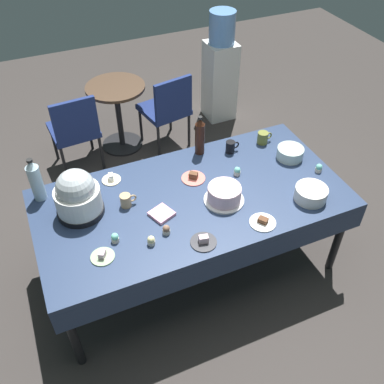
{
  "coord_description": "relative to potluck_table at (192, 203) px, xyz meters",
  "views": [
    {
      "loc": [
        -0.89,
        -2.06,
        2.85
      ],
      "look_at": [
        0.0,
        0.0,
        0.8
      ],
      "focal_mm": 40.55,
      "sensor_mm": 36.0,
      "label": 1
    }
  ],
  "objects": [
    {
      "name": "dessert_plate_coral",
      "position": [
        0.09,
        0.18,
        0.08
      ],
      "size": [
        0.18,
        0.18,
        0.06
      ],
      "color": "#E07266",
      "rests_on": "potluck_table"
    },
    {
      "name": "soda_bottle_cola",
      "position": [
        0.26,
        0.46,
        0.22
      ],
      "size": [
        0.08,
        0.08,
        0.33
      ],
      "color": "#33190F",
      "rests_on": "potluck_table"
    },
    {
      "name": "cupcake_lemon",
      "position": [
        -0.61,
        -0.19,
        0.09
      ],
      "size": [
        0.05,
        0.05,
        0.07
      ],
      "color": "beige",
      "rests_on": "potluck_table"
    },
    {
      "name": "maroon_chair_right",
      "position": [
        0.41,
        1.61,
        -0.2
      ],
      "size": [
        0.52,
        0.52,
        0.85
      ],
      "color": "navy",
      "rests_on": "ground"
    },
    {
      "name": "dessert_plate_cream",
      "position": [
        -0.48,
        0.41,
        0.08
      ],
      "size": [
        0.14,
        0.14,
        0.06
      ],
      "color": "beige",
      "rests_on": "potluck_table"
    },
    {
      "name": "dessert_plate_sage",
      "position": [
        -0.72,
        -0.28,
        0.07
      ],
      "size": [
        0.15,
        0.15,
        0.05
      ],
      "color": "#8CA87F",
      "rests_on": "potluck_table"
    },
    {
      "name": "dessert_plate_white",
      "position": [
        0.33,
        -0.42,
        0.07
      ],
      "size": [
        0.18,
        0.18,
        0.04
      ],
      "color": "white",
      "rests_on": "potluck_table"
    },
    {
      "name": "cupcake_rose",
      "position": [
        -0.41,
        -0.3,
        0.09
      ],
      "size": [
        0.05,
        0.05,
        0.07
      ],
      "color": "beige",
      "rests_on": "potluck_table"
    },
    {
      "name": "potluck_table",
      "position": [
        0.0,
        0.0,
        0.0
      ],
      "size": [
        2.2,
        1.1,
        0.75
      ],
      "color": "navy",
      "rests_on": "ground"
    },
    {
      "name": "maroon_chair_left",
      "position": [
        -0.54,
        1.6,
        -0.2
      ],
      "size": [
        0.47,
        0.47,
        0.85
      ],
      "color": "navy",
      "rests_on": "ground"
    },
    {
      "name": "ceramic_snack_bowl",
      "position": [
        0.76,
        -0.34,
        0.11
      ],
      "size": [
        0.23,
        0.23,
        0.1
      ],
      "primitive_type": "cylinder",
      "color": "silver",
      "rests_on": "potluck_table"
    },
    {
      "name": "dessert_plate_charcoal",
      "position": [
        -0.1,
        -0.42,
        0.08
      ],
      "size": [
        0.17,
        0.17,
        0.06
      ],
      "color": "#2D2D33",
      "rests_on": "potluck_table"
    },
    {
      "name": "frosted_layer_cake",
      "position": [
        0.19,
        -0.12,
        0.12
      ],
      "size": [
        0.28,
        0.28,
        0.12
      ],
      "color": "silver",
      "rests_on": "potluck_table"
    },
    {
      "name": "coffee_mug_tan",
      "position": [
        -0.45,
        0.1,
        0.11
      ],
      "size": [
        0.12,
        0.08,
        0.09
      ],
      "color": "tan",
      "rests_on": "potluck_table"
    },
    {
      "name": "slow_cooker",
      "position": [
        -0.75,
        0.16,
        0.22
      ],
      "size": [
        0.32,
        0.32,
        0.35
      ],
      "color": "black",
      "rests_on": "potluck_table"
    },
    {
      "name": "glass_salad_bowl",
      "position": [
        0.89,
        0.12,
        0.11
      ],
      "size": [
        0.21,
        0.21,
        0.09
      ],
      "primitive_type": "cylinder",
      "color": "#B2C6BC",
      "rests_on": "potluck_table"
    },
    {
      "name": "soda_bottle_water",
      "position": [
        -0.98,
        0.42,
        0.22
      ],
      "size": [
        0.09,
        0.09,
        0.34
      ],
      "color": "silver",
      "rests_on": "potluck_table"
    },
    {
      "name": "paper_napkin_stack",
      "position": [
        -0.26,
        -0.08,
        0.07
      ],
      "size": [
        0.18,
        0.18,
        0.02
      ],
      "primitive_type": "cube",
      "rotation": [
        0.0,
        0.0,
        0.38
      ],
      "color": "pink",
      "rests_on": "potluck_table"
    },
    {
      "name": "cupcake_berry",
      "position": [
        -0.29,
        -0.25,
        0.09
      ],
      "size": [
        0.05,
        0.05,
        0.07
      ],
      "color": "beige",
      "rests_on": "potluck_table"
    },
    {
      "name": "round_cafe_table",
      "position": [
        -0.05,
        1.83,
        -0.19
      ],
      "size": [
        0.6,
        0.6,
        0.72
      ],
      "color": "#473323",
      "rests_on": "ground"
    },
    {
      "name": "coffee_mug_black",
      "position": [
        0.49,
        0.37,
        0.11
      ],
      "size": [
        0.11,
        0.07,
        0.1
      ],
      "color": "black",
      "rests_on": "potluck_table"
    },
    {
      "name": "ground",
      "position": [
        0.0,
        0.0,
        -0.69
      ],
      "size": [
        9.0,
        9.0,
        0.0
      ],
      "primitive_type": "plane",
      "color": "#383330"
    },
    {
      "name": "water_cooler",
      "position": [
        1.19,
        1.96,
        -0.1
      ],
      "size": [
        0.32,
        0.32,
        1.24
      ],
      "color": "silver",
      "rests_on": "ground"
    },
    {
      "name": "cupcake_cocoa",
      "position": [
        0.99,
        -0.11,
        0.09
      ],
      "size": [
        0.05,
        0.05,
        0.07
      ],
      "color": "beige",
      "rests_on": "potluck_table"
    },
    {
      "name": "cupcake_mint",
      "position": [
        0.41,
        0.1,
        0.09
      ],
      "size": [
        0.05,
        0.05,
        0.07
      ],
      "color": "beige",
      "rests_on": "potluck_table"
    },
    {
      "name": "coffee_mug_olive",
      "position": [
        0.79,
        0.38,
        0.11
      ],
      "size": [
        0.13,
        0.09,
        0.1
      ],
      "color": "olive",
      "rests_on": "potluck_table"
    }
  ]
}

